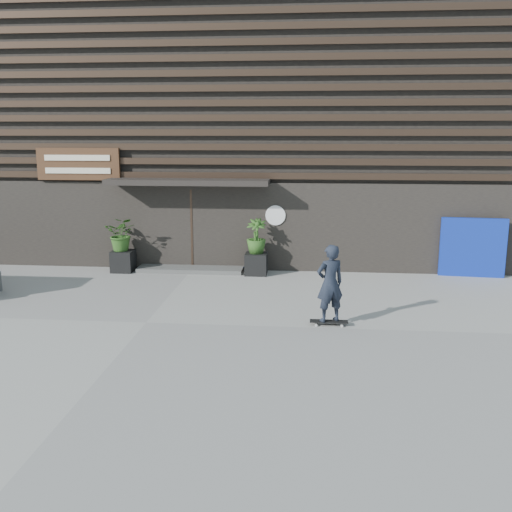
# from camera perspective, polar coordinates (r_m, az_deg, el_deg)

# --- Properties ---
(ground) EXTENTS (80.00, 80.00, 0.00)m
(ground) POSITION_cam_1_polar(r_m,az_deg,el_deg) (12.39, -10.73, -6.43)
(ground) COLOR gray
(ground) RESTS_ON ground
(entrance_step) EXTENTS (3.00, 0.80, 0.12)m
(entrance_step) POSITION_cam_1_polar(r_m,az_deg,el_deg) (16.68, -6.43, -1.28)
(entrance_step) COLOR #4A4A47
(entrance_step) RESTS_ON ground
(planter_pot_left) EXTENTS (0.60, 0.60, 0.60)m
(planter_pot_left) POSITION_cam_1_polar(r_m,az_deg,el_deg) (16.92, -12.90, -0.48)
(planter_pot_left) COLOR black
(planter_pot_left) RESTS_ON ground
(bamboo_left) EXTENTS (0.86, 0.75, 0.96)m
(bamboo_left) POSITION_cam_1_polar(r_m,az_deg,el_deg) (16.77, -13.03, 2.12)
(bamboo_left) COLOR #2D591E
(bamboo_left) RESTS_ON planter_pot_left
(planter_pot_right) EXTENTS (0.60, 0.60, 0.60)m
(planter_pot_right) POSITION_cam_1_polar(r_m,az_deg,el_deg) (16.15, 0.02, -0.77)
(planter_pot_right) COLOR black
(planter_pot_right) RESTS_ON ground
(bamboo_right) EXTENTS (0.54, 0.54, 0.96)m
(bamboo_right) POSITION_cam_1_polar(r_m,az_deg,el_deg) (16.00, 0.02, 1.96)
(bamboo_right) COLOR #2D591E
(bamboo_right) RESTS_ON planter_pot_right
(blue_tarp) EXTENTS (1.73, 0.28, 1.62)m
(blue_tarp) POSITION_cam_1_polar(r_m,az_deg,el_deg) (16.87, 20.49, 0.79)
(blue_tarp) COLOR #0B2295
(blue_tarp) RESTS_ON ground
(building) EXTENTS (18.00, 11.00, 8.00)m
(building) POSITION_cam_1_polar(r_m,az_deg,el_deg) (21.51, -3.75, 12.31)
(building) COLOR black
(building) RESTS_ON ground
(skateboarder) EXTENTS (0.78, 0.59, 1.69)m
(skateboarder) POSITION_cam_1_polar(r_m,az_deg,el_deg) (11.85, 7.26, -2.71)
(skateboarder) COLOR black
(skateboarder) RESTS_ON ground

